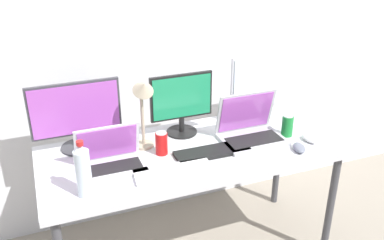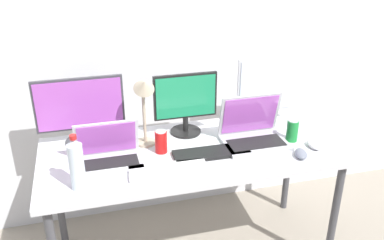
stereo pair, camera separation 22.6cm
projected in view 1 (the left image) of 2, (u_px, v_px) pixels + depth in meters
name	position (u px, v px, depth m)	size (l,w,h in m)	color
wall_back	(157.00, 25.00, 2.60)	(7.00, 0.08, 2.60)	silver
work_desk	(192.00, 160.00, 2.37)	(1.64, 0.70, 0.74)	#424247
monitor_left	(76.00, 114.00, 2.27)	(0.48, 0.20, 0.38)	#38383D
monitor_center	(182.00, 102.00, 2.44)	(0.37, 0.18, 0.36)	black
monitor_right	(258.00, 86.00, 2.61)	(0.37, 0.18, 0.41)	silver
laptop_silver	(110.00, 158.00, 2.16)	(0.33, 0.21, 0.22)	silver
laptop_secondary	(250.00, 129.00, 2.43)	(0.35, 0.26, 0.27)	#B7B7BC
keyboard_main	(174.00, 172.00, 2.12)	(0.39, 0.14, 0.02)	white
keyboard_aux	(212.00, 152.00, 2.30)	(0.41, 0.13, 0.02)	black
mouse_by_keyboard	(309.00, 139.00, 2.42)	(0.06, 0.11, 0.03)	silver
mouse_by_laptop	(299.00, 148.00, 2.32)	(0.06, 0.11, 0.04)	slate
water_bottle	(83.00, 171.00, 1.91)	(0.07, 0.07, 0.28)	silver
soda_can_near_keyboard	(287.00, 126.00, 2.47)	(0.07, 0.07, 0.13)	#197F33
soda_can_by_laptop	(162.00, 143.00, 2.28)	(0.07, 0.07, 0.13)	red
desk_lamp	(144.00, 101.00, 2.22)	(0.11, 0.18, 0.43)	tan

